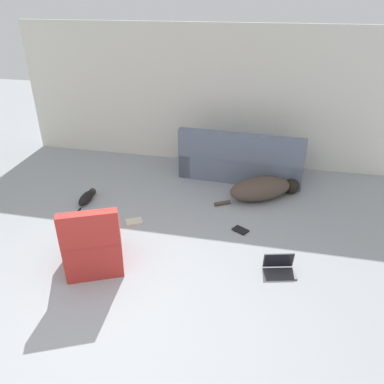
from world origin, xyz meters
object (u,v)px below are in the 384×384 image
couch (242,161)px  dog (262,188)px  cat (87,197)px  laptop_open (279,266)px  book_cream (134,221)px  book_black (240,230)px  side_chair (93,245)px

couch → dog: (0.40, -0.74, -0.11)m
cat → laptop_open: (2.89, -1.03, 0.00)m
dog → book_cream: bearing=-178.5°
book_black → side_chair: 1.93m
cat → book_black: (2.38, -0.30, -0.06)m
cat → book_cream: 1.00m
side_chair → couch: bearing=-141.6°
laptop_open → book_black: laptop_open is taller
couch → dog: couch is taller
couch → dog: 0.84m
cat → book_black: size_ratio=2.61×
book_cream → couch: bearing=54.6°
laptop_open → book_cream: 2.08m
laptop_open → couch: bearing=91.6°
dog → book_cream: size_ratio=4.68×
cat → side_chair: (0.79, -1.37, 0.22)m
couch → book_cream: bearing=57.9°
laptop_open → dog: bearing=85.5°
couch → dog: bearing=121.9°
laptop_open → side_chair: side_chair is taller
couch → cat: size_ratio=3.36×
laptop_open → book_black: size_ratio=1.66×
dog → laptop_open: bearing=-111.6°
book_cream → side_chair: size_ratio=0.32×
laptop_open → cat: bearing=146.4°
dog → book_black: bearing=-134.1°
couch → cat: 2.63m
dog → cat: size_ratio=2.09×
book_cream → book_black: same height
dog → side_chair: side_chair is taller
side_chair → laptop_open: bearing=164.5°
book_cream → side_chair: bearing=-96.8°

